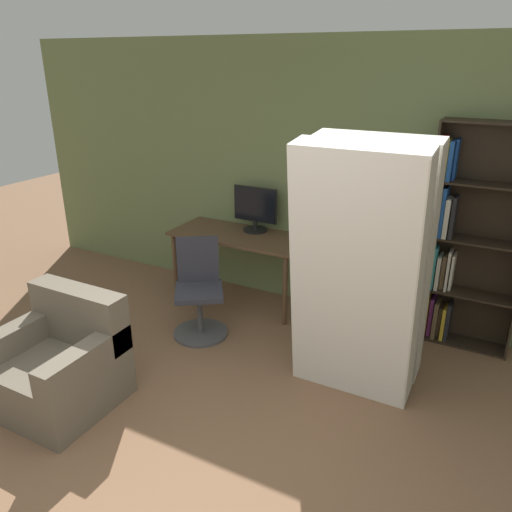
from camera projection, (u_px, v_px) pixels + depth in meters
name	position (u px, v px, depth m)	size (l,w,h in m)	color
wall_back	(350.00, 183.00, 4.85)	(8.00, 0.06, 2.70)	#6B7A4C
desk	(239.00, 242.00, 5.26)	(1.44, 0.65, 0.77)	brown
monitor	(255.00, 208.00, 5.24)	(0.50, 0.26, 0.48)	black
office_chair	(199.00, 297.00, 4.74)	(0.61, 0.61, 0.93)	#4C4C51
bookshelf	(462.00, 246.00, 4.41)	(0.82, 0.28, 2.02)	#2D2319
mattress_near	(356.00, 278.00, 3.63)	(0.92, 0.50, 1.99)	silver
mattress_far	(370.00, 261.00, 3.94)	(0.92, 0.45, 1.99)	silver
armchair	(61.00, 363.00, 3.80)	(0.85, 0.80, 0.85)	#665B4C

